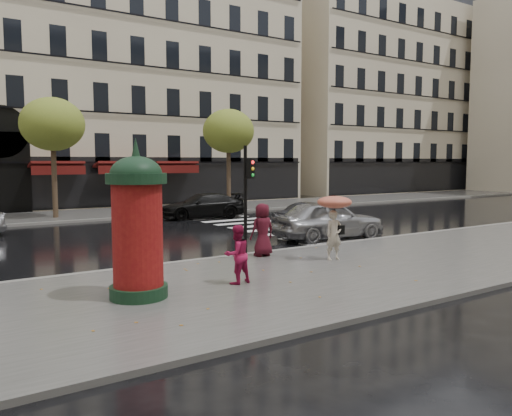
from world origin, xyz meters
TOP-DOWN VIEW (x-y plane):
  - ground at (0.00, 0.00)m, footprint 160.00×160.00m
  - near_sidewalk at (0.00, -0.50)m, footprint 90.00×7.00m
  - far_sidewalk at (0.00, 19.00)m, footprint 90.00×6.00m
  - near_kerb at (0.00, 3.00)m, footprint 90.00×0.25m
  - far_kerb at (0.00, 16.00)m, footprint 90.00×0.25m
  - zebra_crossing at (6.00, 9.60)m, footprint 3.60×11.75m
  - bldg_far_corner at (6.00, 30.00)m, footprint 26.00×14.00m
  - bldg_far_right at (34.00, 30.00)m, footprint 24.00×14.00m
  - tree_far_left at (-2.00, 18.00)m, footprint 3.40×3.40m
  - tree_far_right at (9.00, 18.00)m, footprint 3.40×3.40m
  - woman_umbrella at (2.78, 0.65)m, footprint 1.07×1.07m
  - woman_red at (-1.33, -0.33)m, footprint 0.78×0.65m
  - man_burgundy at (1.27, 2.40)m, footprint 0.85×0.56m
  - morris_column at (-3.85, -0.23)m, footprint 1.33×1.33m
  - traffic_light at (0.56, 2.19)m, footprint 0.27×0.35m
  - car_silver at (5.90, 4.49)m, footprint 4.92×2.48m
  - car_darkgrey at (7.51, 7.11)m, footprint 3.96×1.74m
  - car_black at (5.13, 14.25)m, footprint 5.02×2.57m

SIDE VIEW (x-z plane):
  - ground at x=0.00m, z-range 0.00..0.00m
  - zebra_crossing at x=6.00m, z-range 0.00..0.01m
  - near_sidewalk at x=0.00m, z-range 0.00..0.12m
  - far_sidewalk at x=0.00m, z-range 0.00..0.12m
  - near_kerb at x=0.00m, z-range 0.00..0.14m
  - far_kerb at x=0.00m, z-range 0.00..0.14m
  - car_darkgrey at x=7.51m, z-range 0.00..1.27m
  - car_black at x=5.13m, z-range 0.00..1.40m
  - car_silver at x=5.90m, z-range 0.00..1.61m
  - woman_red at x=-1.33m, z-range 0.12..1.60m
  - man_burgundy at x=1.27m, z-range 0.12..1.83m
  - woman_umbrella at x=2.78m, z-range 0.45..2.51m
  - morris_column at x=-3.85m, z-range 0.04..3.63m
  - traffic_light at x=0.56m, z-range 0.50..4.04m
  - tree_far_left at x=-2.00m, z-range 1.85..8.49m
  - tree_far_right at x=9.00m, z-range 1.85..8.49m
  - bldg_far_corner at x=6.00m, z-range -0.14..22.76m
  - bldg_far_right at x=34.00m, z-range -0.14..22.76m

